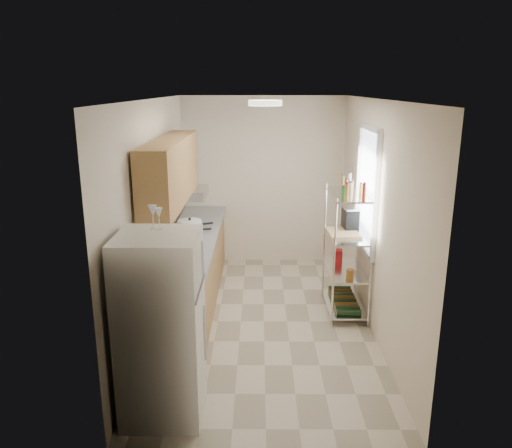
# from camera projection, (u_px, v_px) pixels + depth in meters

# --- Properties ---
(room) EXTENTS (2.52, 4.42, 2.62)m
(room) POSITION_uv_depth(u_px,v_px,m) (264.00, 217.00, 5.65)
(room) COLOR beige
(room) RESTS_ON ground
(counter_run) EXTENTS (0.63, 3.51, 0.90)m
(counter_run) POSITION_uv_depth(u_px,v_px,m) (191.00, 273.00, 6.31)
(counter_run) COLOR #A27345
(counter_run) RESTS_ON ground
(upper_cabinets) EXTENTS (0.33, 2.20, 0.72)m
(upper_cabinets) POSITION_uv_depth(u_px,v_px,m) (171.00, 171.00, 5.62)
(upper_cabinets) COLOR #A27345
(upper_cabinets) RESTS_ON room
(range_hood) EXTENTS (0.50, 0.60, 0.12)m
(range_hood) POSITION_uv_depth(u_px,v_px,m) (187.00, 193.00, 6.50)
(range_hood) COLOR #B7BABC
(range_hood) RESTS_ON room
(window) EXTENTS (0.06, 1.00, 1.46)m
(window) POSITION_uv_depth(u_px,v_px,m) (367.00, 189.00, 5.92)
(window) COLOR white
(window) RESTS_ON room
(bakers_rack) EXTENTS (0.45, 0.90, 1.73)m
(bakers_rack) POSITION_uv_depth(u_px,v_px,m) (348.00, 226.00, 5.98)
(bakers_rack) COLOR silver
(bakers_rack) RESTS_ON ground
(ceiling_dome) EXTENTS (0.34, 0.34, 0.05)m
(ceiling_dome) POSITION_uv_depth(u_px,v_px,m) (265.00, 103.00, 5.02)
(ceiling_dome) COLOR white
(ceiling_dome) RESTS_ON room
(refrigerator) EXTENTS (0.66, 0.66, 1.60)m
(refrigerator) POSITION_uv_depth(u_px,v_px,m) (161.00, 327.00, 4.14)
(refrigerator) COLOR silver
(refrigerator) RESTS_ON ground
(wine_glass_a) EXTENTS (0.07, 0.07, 0.18)m
(wine_glass_a) POSITION_uv_depth(u_px,v_px,m) (159.00, 219.00, 4.03)
(wine_glass_a) COLOR silver
(wine_glass_a) RESTS_ON refrigerator
(wine_glass_b) EXTENTS (0.07, 0.07, 0.20)m
(wine_glass_b) POSITION_uv_depth(u_px,v_px,m) (153.00, 217.00, 4.06)
(wine_glass_b) COLOR silver
(wine_glass_b) RESTS_ON refrigerator
(rice_cooker) EXTENTS (0.29, 0.29, 0.23)m
(rice_cooker) POSITION_uv_depth(u_px,v_px,m) (190.00, 229.00, 6.19)
(rice_cooker) COLOR white
(rice_cooker) RESTS_ON counter_run
(frying_pan_large) EXTENTS (0.29, 0.29, 0.04)m
(frying_pan_large) POSITION_uv_depth(u_px,v_px,m) (190.00, 230.00, 6.49)
(frying_pan_large) COLOR black
(frying_pan_large) RESTS_ON counter_run
(frying_pan_small) EXTENTS (0.28, 0.28, 0.04)m
(frying_pan_small) POSITION_uv_depth(u_px,v_px,m) (194.00, 225.00, 6.72)
(frying_pan_small) COLOR black
(frying_pan_small) RESTS_ON counter_run
(cutting_board) EXTENTS (0.39, 0.49, 0.03)m
(cutting_board) POSITION_uv_depth(u_px,v_px,m) (343.00, 233.00, 6.00)
(cutting_board) COLOR tan
(cutting_board) RESTS_ON bakers_rack
(espresso_machine) EXTENTS (0.19, 0.26, 0.29)m
(espresso_machine) POSITION_uv_depth(u_px,v_px,m) (350.00, 219.00, 6.13)
(espresso_machine) COLOR black
(espresso_machine) RESTS_ON bakers_rack
(storage_bag) EXTENTS (0.11, 0.15, 0.16)m
(storage_bag) POSITION_uv_depth(u_px,v_px,m) (338.00, 256.00, 6.37)
(storage_bag) COLOR maroon
(storage_bag) RESTS_ON bakers_rack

